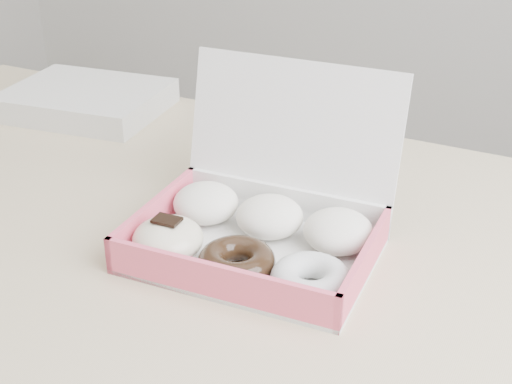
% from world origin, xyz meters
% --- Properties ---
extents(table, '(1.20, 0.80, 0.75)m').
position_xyz_m(table, '(0.00, 0.00, 0.67)').
color(table, tan).
rests_on(table, ground).
extents(donut_box, '(0.30, 0.27, 0.21)m').
position_xyz_m(donut_box, '(0.23, -0.02, 0.78)').
color(donut_box, silver).
rests_on(donut_box, table).
extents(newspapers, '(0.30, 0.25, 0.04)m').
position_xyz_m(newspapers, '(-0.26, 0.26, 0.77)').
color(newspapers, white).
rests_on(newspapers, table).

